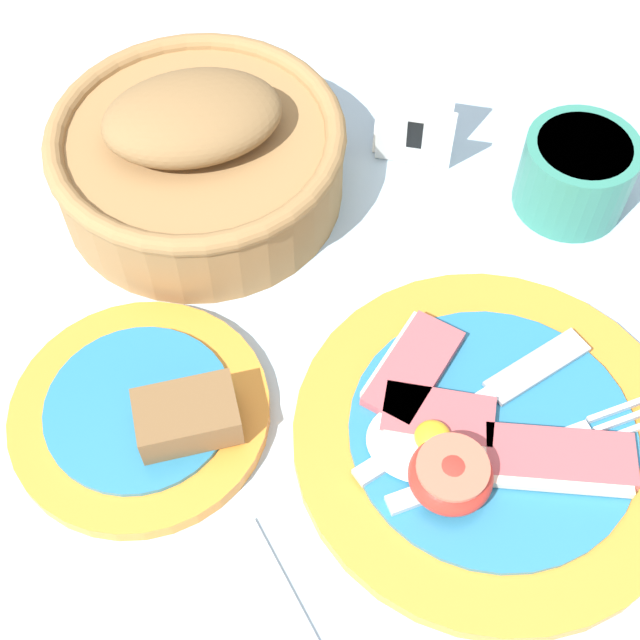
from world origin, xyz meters
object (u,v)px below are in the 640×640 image
at_px(sugar_cup, 576,172).
at_px(bread_basket, 198,154).
at_px(breakfast_plate, 485,438).
at_px(bread_plate, 147,413).
at_px(number_card, 415,126).

relative_size(sugar_cup, bread_basket, 0.38).
bearing_deg(breakfast_plate, sugar_cup, 70.56).
bearing_deg(sugar_cup, bread_basket, -179.01).
bearing_deg(bread_basket, sugar_cup, 0.99).
height_order(bread_plate, sugar_cup, sugar_cup).
height_order(bread_plate, bread_basket, bread_basket).
bearing_deg(bread_plate, breakfast_plate, -1.70).
xyz_separation_m(bread_plate, sugar_cup, (0.30, 0.21, 0.02)).
xyz_separation_m(breakfast_plate, bread_basket, (-0.21, 0.21, 0.03)).
distance_m(breakfast_plate, number_card, 0.26).
distance_m(bread_plate, bread_basket, 0.21).
bearing_deg(bread_plate, sugar_cup, 35.11).
distance_m(breakfast_plate, bread_plate, 0.22).
height_order(sugar_cup, number_card, number_card).
bearing_deg(breakfast_plate, number_card, 100.29).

